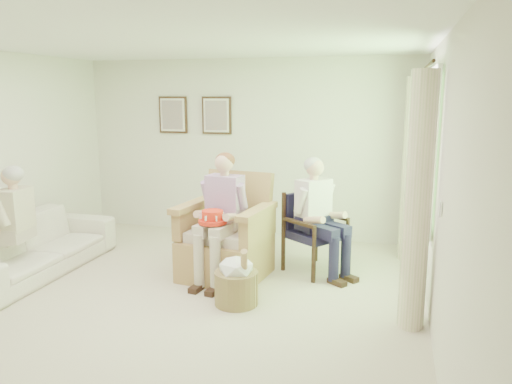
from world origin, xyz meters
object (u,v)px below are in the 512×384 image
at_px(person_sofa, 9,218).
at_px(red_hat, 213,218).
at_px(person_wicker, 222,208).
at_px(hatbox, 236,280).
at_px(sofa, 32,246).
at_px(wood_armchair, 316,228).
at_px(wicker_armchair, 227,244).
at_px(person_dark, 315,209).

height_order(person_sofa, red_hat, person_sofa).
distance_m(person_wicker, person_sofa, 2.35).
bearing_deg(red_hat, hatbox, -45.25).
xyz_separation_m(sofa, hatbox, (2.60, -0.21, -0.07)).
height_order(wood_armchair, person_wicker, person_wicker).
bearing_deg(wicker_armchair, person_wicker, -82.19).
distance_m(wicker_armchair, person_wicker, 0.50).
relative_size(wood_armchair, red_hat, 3.00).
bearing_deg(sofa, wicker_armchair, -76.42).
xyz_separation_m(person_wicker, hatbox, (0.36, -0.59, -0.60)).
xyz_separation_m(sofa, person_wicker, (2.24, 0.38, 0.52)).
distance_m(person_dark, hatbox, 1.36).
relative_size(wicker_armchair, person_dark, 0.89).
height_order(sofa, red_hat, red_hat).
relative_size(person_sofa, red_hat, 4.19).
relative_size(person_dark, red_hat, 4.34).
bearing_deg(person_wicker, hatbox, -51.08).
relative_size(wicker_armchair, person_wicker, 0.84).
relative_size(person_wicker, red_hat, 4.60).
bearing_deg(hatbox, person_dark, 60.90).
distance_m(wicker_armchair, hatbox, 0.84).
xyz_separation_m(wicker_armchair, sofa, (-2.24, -0.54, -0.05)).
distance_m(wicker_armchair, red_hat, 0.53).
height_order(wood_armchair, sofa, wood_armchair).
bearing_deg(person_dark, hatbox, -172.94).
bearing_deg(sofa, red_hat, -85.14).
height_order(sofa, person_wicker, person_wicker).
xyz_separation_m(wicker_armchair, person_sofa, (-2.24, -0.85, 0.37)).
relative_size(wicker_armchair, hatbox, 1.85).
distance_m(wood_armchair, red_hat, 1.34).
relative_size(sofa, red_hat, 7.21).
bearing_deg(wood_armchair, wicker_armchair, 153.49).
bearing_deg(wicker_armchair, wood_armchair, 35.14).
height_order(sofa, person_dark, person_dark).
distance_m(sofa, red_hat, 2.26).
distance_m(wood_armchair, person_wicker, 1.22).
height_order(person_wicker, red_hat, person_wicker).
bearing_deg(person_sofa, wicker_armchair, 101.05).
relative_size(wicker_armchair, person_sofa, 0.92).
bearing_deg(hatbox, person_wicker, 121.11).
distance_m(person_dark, red_hat, 1.22).
relative_size(wood_armchair, person_sofa, 0.72).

